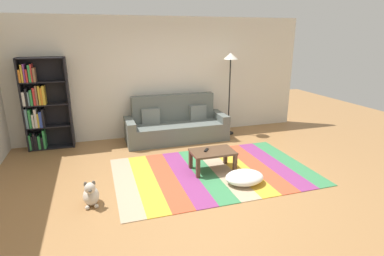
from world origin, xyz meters
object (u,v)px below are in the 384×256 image
(pouf, at_px, (244,177))
(tv_remote, at_px, (206,150))
(dog, at_px, (91,195))
(standing_lamp, at_px, (230,67))
(couch, at_px, (176,125))
(coffee_table, at_px, (213,154))
(bookshelf, at_px, (41,106))

(pouf, relative_size, tv_remote, 4.20)
(dog, bearing_deg, tv_remote, 16.99)
(tv_remote, bearing_deg, standing_lamp, 92.66)
(tv_remote, bearing_deg, dog, -126.09)
(couch, distance_m, standing_lamp, 1.82)
(coffee_table, distance_m, tv_remote, 0.13)
(dog, bearing_deg, couch, 51.87)
(pouf, relative_size, standing_lamp, 0.33)
(couch, distance_m, tv_remote, 1.79)
(bookshelf, distance_m, pouf, 4.32)
(pouf, height_order, standing_lamp, standing_lamp)
(couch, bearing_deg, tv_remote, -87.82)
(bookshelf, distance_m, standing_lamp, 4.14)
(dog, height_order, standing_lamp, standing_lamp)
(couch, height_order, dog, couch)
(coffee_table, bearing_deg, dog, -165.02)
(dog, bearing_deg, pouf, -1.98)
(tv_remote, bearing_deg, pouf, -21.96)
(pouf, distance_m, tv_remote, 0.83)
(standing_lamp, bearing_deg, tv_remote, -124.26)
(coffee_table, height_order, pouf, coffee_table)
(pouf, xyz_separation_m, dog, (-2.34, 0.08, 0.05))
(bookshelf, relative_size, standing_lamp, 0.99)
(coffee_table, height_order, tv_remote, tv_remote)
(couch, bearing_deg, bookshelf, 174.15)
(coffee_table, relative_size, standing_lamp, 0.39)
(dog, xyz_separation_m, tv_remote, (1.94, 0.59, 0.22))
(couch, height_order, coffee_table, couch)
(standing_lamp, bearing_deg, dog, -142.72)
(bookshelf, bearing_deg, couch, -5.85)
(couch, bearing_deg, dog, -128.13)
(pouf, bearing_deg, couch, 100.91)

